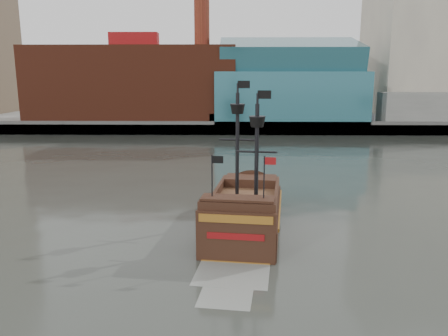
{
  "coord_description": "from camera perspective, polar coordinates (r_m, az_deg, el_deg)",
  "views": [
    {
      "loc": [
        -1.84,
        -21.66,
        10.99
      ],
      "look_at": [
        -2.37,
        11.78,
        4.0
      ],
      "focal_mm": 35.0,
      "sensor_mm": 36.0,
      "label": 1
    }
  ],
  "objects": [
    {
      "name": "ground",
      "position": [
        24.36,
        5.33,
        -15.07
      ],
      "size": [
        400.0,
        400.0,
        0.0
      ],
      "primitive_type": "plane",
      "color": "#2A2D27",
      "rests_on": "ground"
    },
    {
      "name": "promenade_far",
      "position": [
        114.11,
        1.83,
        6.78
      ],
      "size": [
        220.0,
        60.0,
        2.0
      ],
      "primitive_type": "cube",
      "color": "slate",
      "rests_on": "ground"
    },
    {
      "name": "seawall",
      "position": [
        84.73,
        2.15,
        5.23
      ],
      "size": [
        220.0,
        1.0,
        2.6
      ],
      "primitive_type": "cube",
      "color": "#4C4C49",
      "rests_on": "ground"
    },
    {
      "name": "skyline",
      "position": [
        107.32,
        4.93,
        19.02
      ],
      "size": [
        149.0,
        45.0,
        62.0
      ],
      "color": "#756246",
      "rests_on": "promenade_far"
    },
    {
      "name": "pirate_ship",
      "position": [
        32.04,
        2.75,
        -6.29
      ],
      "size": [
        6.48,
        15.84,
        11.52
      ],
      "rotation": [
        0.0,
        0.0,
        -0.13
      ],
      "color": "black",
      "rests_on": "ground"
    }
  ]
}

